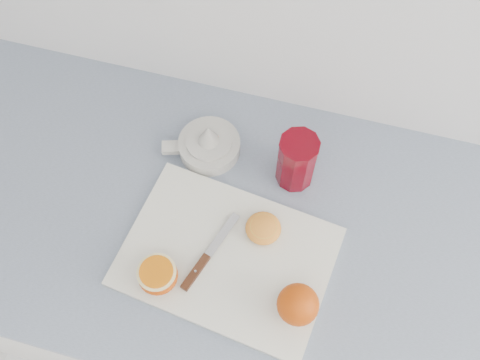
# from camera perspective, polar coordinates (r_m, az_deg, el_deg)

# --- Properties ---
(counter) EXTENTS (2.44, 0.64, 0.89)m
(counter) POSITION_cam_1_polar(r_m,az_deg,el_deg) (1.46, 0.82, -11.50)
(counter) COLOR white
(counter) RESTS_ON ground
(cutting_board) EXTENTS (0.41, 0.32, 0.01)m
(cutting_board) POSITION_cam_1_polar(r_m,az_deg,el_deg) (1.01, -1.37, -8.14)
(cutting_board) COLOR white
(cutting_board) RESTS_ON counter
(whole_orange) EXTENTS (0.07, 0.07, 0.07)m
(whole_orange) POSITION_cam_1_polar(r_m,az_deg,el_deg) (0.94, 6.20, -13.07)
(whole_orange) COLOR #CF5D10
(whole_orange) RESTS_ON cutting_board
(half_orange) EXTENTS (0.07, 0.07, 0.04)m
(half_orange) POSITION_cam_1_polar(r_m,az_deg,el_deg) (0.98, -8.76, -10.01)
(half_orange) COLOR #CF5D10
(half_orange) RESTS_ON cutting_board
(squeezed_shell) EXTENTS (0.07, 0.07, 0.03)m
(squeezed_shell) POSITION_cam_1_polar(r_m,az_deg,el_deg) (1.01, 2.50, -5.15)
(squeezed_shell) COLOR orange
(squeezed_shell) RESTS_ON cutting_board
(paring_knife) EXTENTS (0.07, 0.17, 0.01)m
(paring_knife) POSITION_cam_1_polar(r_m,az_deg,el_deg) (0.99, -4.25, -9.06)
(paring_knife) COLOR #472112
(paring_knife) RESTS_ON cutting_board
(citrus_juicer) EXTENTS (0.16, 0.13, 0.09)m
(citrus_juicer) POSITION_cam_1_polar(r_m,az_deg,el_deg) (1.10, -3.38, 3.84)
(citrus_juicer) COLOR silver
(citrus_juicer) RESTS_ON counter
(red_tumbler) EXTENTS (0.08, 0.08, 0.13)m
(red_tumbler) POSITION_cam_1_polar(r_m,az_deg,el_deg) (1.04, 6.04, 1.92)
(red_tumbler) COLOR #69010E
(red_tumbler) RESTS_ON counter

